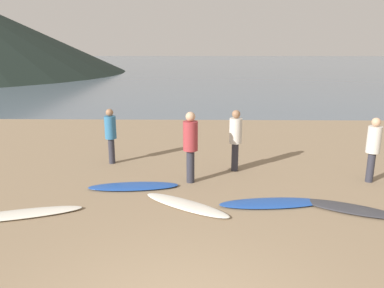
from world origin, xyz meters
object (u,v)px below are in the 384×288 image
object	(u,v)px
surfboard_1	(133,186)
person_3	(236,135)
surfboard_4	(350,209)
person_0	(111,132)
surfboard_0	(17,214)
surfboard_3	(271,203)
surfboard_2	(186,205)
person_2	(373,145)
person_1	(190,141)

from	to	relation	value
surfboard_1	person_3	distance (m)	3.01
surfboard_4	person_0	xyz separation A→B (m)	(-5.62, 3.10, 0.89)
surfboard_0	surfboard_3	xyz separation A→B (m)	(5.17, 0.66, -0.00)
person_0	surfboard_2	bearing A→B (deg)	155.29
person_0	person_2	distance (m)	6.90
surfboard_3	person_2	size ratio (longest dim) A/B	1.39
surfboard_4	person_2	bearing A→B (deg)	82.47
person_1	person_2	xyz separation A→B (m)	(4.46, 0.12, -0.09)
surfboard_0	surfboard_3	size ratio (longest dim) A/B	1.11
person_3	surfboard_2	bearing A→B (deg)	-143.66
person_1	person_2	size ratio (longest dim) A/B	1.09
surfboard_2	surfboard_4	size ratio (longest dim) A/B	1.10
surfboard_4	person_2	size ratio (longest dim) A/B	1.19
surfboard_3	person_1	xyz separation A→B (m)	(-1.76, 1.34, 1.01)
person_3	person_2	bearing A→B (deg)	-39.92
surfboard_3	surfboard_4	world-z (taller)	surfboard_4
surfboard_4	person_0	bearing A→B (deg)	177.10
surfboard_1	person_1	world-z (taller)	person_1
person_2	person_3	world-z (taller)	person_3
surfboard_4	surfboard_3	bearing A→B (deg)	-163.19
surfboard_0	surfboard_1	bearing A→B (deg)	20.41
surfboard_0	surfboard_1	xyz separation A→B (m)	(2.06, 1.59, -0.00)
surfboard_1	person_2	xyz separation A→B (m)	(5.81, 0.54, 0.92)
surfboard_2	person_3	size ratio (longest dim) A/B	1.28
person_0	person_3	size ratio (longest dim) A/B	0.95
surfboard_2	person_1	size ratio (longest dim) A/B	1.20
surfboard_2	surfboard_4	distance (m)	3.39
surfboard_0	surfboard_3	distance (m)	5.21
person_2	surfboard_4	bearing A→B (deg)	-77.55
surfboard_0	surfboard_1	distance (m)	2.60
person_2	person_3	xyz separation A→B (m)	(-3.28, 0.80, 0.02)
surfboard_3	person_1	bearing A→B (deg)	136.89
surfboard_2	surfboard_3	size ratio (longest dim) A/B	0.94
surfboard_0	person_0	distance (m)	3.79
person_0	person_3	xyz separation A→B (m)	(3.47, -0.58, 0.04)
person_1	person_2	bearing A→B (deg)	11.80
surfboard_4	person_1	world-z (taller)	person_1
surfboard_0	surfboard_3	world-z (taller)	surfboard_0
person_2	surfboard_2	bearing A→B (deg)	-114.69
surfboard_4	person_3	xyz separation A→B (m)	(-2.15, 2.52, 0.94)
surfboard_2	person_2	xyz separation A→B (m)	(4.53, 1.59, 0.92)
surfboard_1	person_2	size ratio (longest dim) A/B	1.32
surfboard_4	surfboard_0	bearing A→B (deg)	-150.54
surfboard_4	person_1	bearing A→B (deg)	-179.68
surfboard_3	person_3	size ratio (longest dim) A/B	1.36
surfboard_0	surfboard_3	bearing A→B (deg)	-9.95
surfboard_3	person_0	world-z (taller)	person_0
surfboard_1	surfboard_4	size ratio (longest dim) A/B	1.11
person_3	person_0	bearing A→B (deg)	144.30
surfboard_2	surfboard_4	xyz separation A→B (m)	(3.39, -0.13, 0.00)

